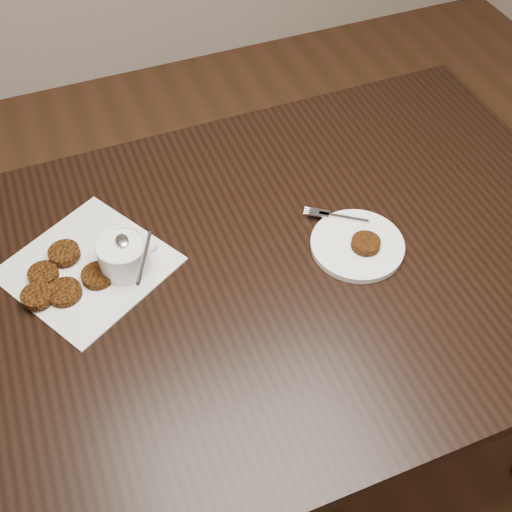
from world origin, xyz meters
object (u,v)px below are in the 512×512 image
Objects in this scene: napkin at (89,267)px; plate_with_patty at (358,243)px; table at (259,365)px; sauce_ramekin at (121,244)px.

plate_with_patty reaches higher than napkin.
table is 7.67× the size of plate_with_patty.
sauce_ramekin is at bearing 165.03° from plate_with_patty.
napkin is 1.47× the size of plate_with_patty.
sauce_ramekin is 0.73× the size of plate_with_patty.
napkin is 2.02× the size of sauce_ramekin.
sauce_ramekin is (0.07, -0.03, 0.07)m from napkin.
sauce_ramekin is (-0.24, 0.09, 0.45)m from table.
napkin is 0.10m from sauce_ramekin.
napkin is 0.52m from plate_with_patty.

